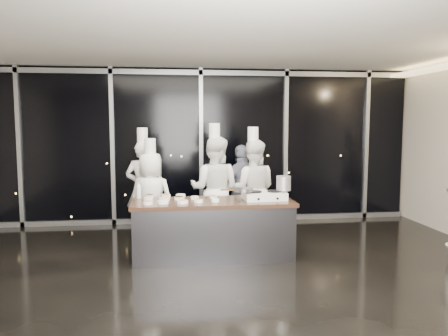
# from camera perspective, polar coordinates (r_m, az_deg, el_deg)

# --- Properties ---
(ground) EXTENTS (9.00, 9.00, 0.00)m
(ground) POSITION_cam_1_polar(r_m,az_deg,el_deg) (6.06, -0.55, -14.21)
(ground) COLOR black
(ground) RESTS_ON ground
(room_shell) EXTENTS (9.02, 7.02, 3.21)m
(room_shell) POSITION_cam_1_polar(r_m,az_deg,el_deg) (5.71, 1.19, 7.54)
(room_shell) COLOR #BEB3A3
(room_shell) RESTS_ON ground
(window_wall) EXTENTS (8.90, 0.11, 3.20)m
(window_wall) POSITION_cam_1_polar(r_m,az_deg,el_deg) (9.11, -3.03, 2.88)
(window_wall) COLOR black
(window_wall) RESTS_ON ground
(demo_counter) EXTENTS (2.46, 0.86, 0.90)m
(demo_counter) POSITION_cam_1_polar(r_m,az_deg,el_deg) (6.78, -1.43, -7.99)
(demo_counter) COLOR #36363B
(demo_counter) RESTS_ON ground
(stove) EXTENTS (0.66, 0.44, 0.14)m
(stove) POSITION_cam_1_polar(r_m,az_deg,el_deg) (6.77, 5.31, -3.61)
(stove) COLOR white
(stove) RESTS_ON demo_counter
(frying_pan) EXTENTS (0.51, 0.30, 0.05)m
(frying_pan) POSITION_cam_1_polar(r_m,az_deg,el_deg) (6.67, 2.52, -2.88)
(frying_pan) COLOR slate
(frying_pan) RESTS_ON stove
(stock_pot) EXTENTS (0.24, 0.24, 0.22)m
(stock_pot) POSITION_cam_1_polar(r_m,az_deg,el_deg) (6.83, 7.80, -1.97)
(stock_pot) COLOR #ABABAD
(stock_pot) RESTS_ON stove
(prep_bowls) EXTENTS (1.14, 0.73, 0.05)m
(prep_bowls) POSITION_cam_1_polar(r_m,az_deg,el_deg) (6.73, -6.48, -4.02)
(prep_bowls) COLOR white
(prep_bowls) RESTS_ON demo_counter
(squeeze_bottle) EXTENTS (0.07, 0.07, 0.26)m
(squeeze_bottle) POSITION_cam_1_polar(r_m,az_deg,el_deg) (6.99, -11.08, -2.93)
(squeeze_bottle) COLOR white
(squeeze_bottle) RESTS_ON demo_counter
(chef_far_left) EXTENTS (0.70, 0.52, 2.00)m
(chef_far_left) POSITION_cam_1_polar(r_m,az_deg,el_deg) (8.03, -10.48, -2.62)
(chef_far_left) COLOR white
(chef_far_left) RESTS_ON ground
(chef_left) EXTENTS (0.90, 0.73, 1.82)m
(chef_left) POSITION_cam_1_polar(r_m,az_deg,el_deg) (7.57, -9.51, -3.84)
(chef_left) COLOR white
(chef_left) RESTS_ON ground
(chef_center) EXTENTS (1.07, 0.95, 2.08)m
(chef_center) POSITION_cam_1_polar(r_m,az_deg,el_deg) (7.64, -1.24, -2.74)
(chef_center) COLOR white
(chef_center) RESTS_ON ground
(guest) EXTENTS (1.07, 0.78, 1.68)m
(guest) POSITION_cam_1_polar(r_m,az_deg,el_deg) (8.14, 2.45, -2.86)
(guest) COLOR #15193C
(guest) RESTS_ON ground
(chef_right) EXTENTS (1.00, 0.86, 2.01)m
(chef_right) POSITION_cam_1_polar(r_m,az_deg,el_deg) (7.88, 3.76, -2.72)
(chef_right) COLOR white
(chef_right) RESTS_ON ground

